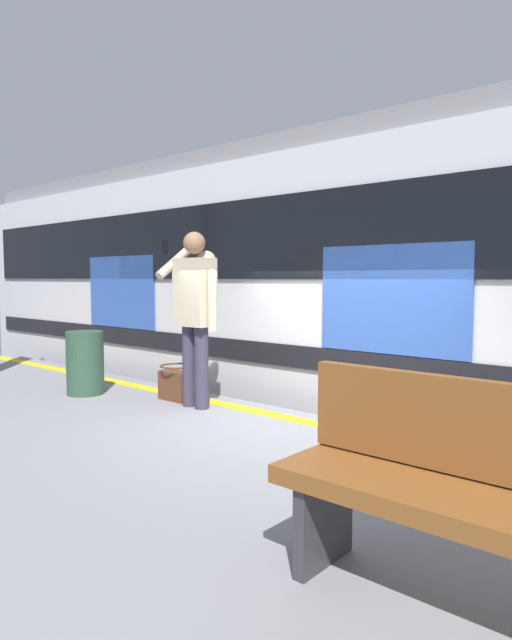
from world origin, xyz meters
The scene contains 10 objects.
ground_plane centered at (0.00, 0.00, 0.00)m, with size 23.40×23.40×0.00m, color #3D3D3F.
platform centered at (0.00, 2.01, 0.56)m, with size 12.74×4.02×1.12m, color gray.
safety_line centered at (0.00, 0.30, 1.13)m, with size 12.49×0.16×0.01m, color yellow.
track_rail_near centered at (0.00, -1.08, 0.08)m, with size 16.56×0.08×0.16m, color slate.
track_rail_far centered at (0.00, -2.52, 0.08)m, with size 16.56×0.08×0.16m, color slate.
train_carriage centered at (1.63, -1.79, 2.47)m, with size 12.10×2.83×3.87m.
passenger centered at (1.16, 0.55, 2.16)m, with size 0.57×0.55×1.76m.
handbag centered at (1.56, 0.47, 1.30)m, with size 0.39×0.35×0.38m.
bench centered at (-2.13, 2.20, 1.61)m, with size 1.50×0.44×0.90m.
trash_bin centered at (2.57, 0.94, 1.48)m, with size 0.41×0.41×0.71m, color #2D4C38.
Camera 1 is at (-2.88, 4.29, 2.43)m, focal length 30.80 mm.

